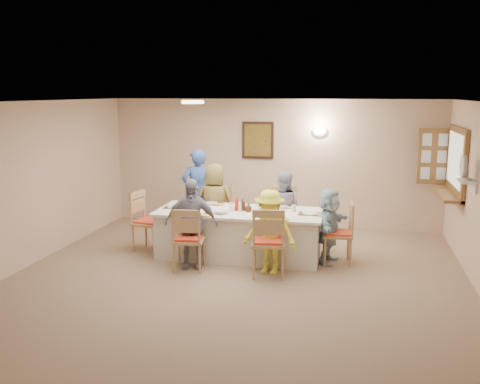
% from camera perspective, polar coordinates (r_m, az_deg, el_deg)
% --- Properties ---
extents(ground, '(7.00, 7.00, 0.00)m').
position_cam_1_polar(ground, '(7.49, -0.83, -9.93)').
color(ground, '#846B54').
extents(room_walls, '(7.00, 7.00, 7.00)m').
position_cam_1_polar(room_walls, '(7.10, -0.86, 1.59)').
color(room_walls, beige).
rests_on(room_walls, ground).
extents(wall_picture, '(0.62, 0.05, 0.72)m').
position_cam_1_polar(wall_picture, '(10.51, 1.91, 5.54)').
color(wall_picture, black).
rests_on(wall_picture, room_walls).
extents(wall_sconce, '(0.26, 0.09, 0.18)m').
position_cam_1_polar(wall_sconce, '(10.32, 8.50, 6.45)').
color(wall_sconce, white).
rests_on(wall_sconce, room_walls).
extents(ceiling_light, '(0.36, 0.36, 0.05)m').
position_cam_1_polar(ceiling_light, '(8.73, -5.06, 9.53)').
color(ceiling_light, white).
rests_on(ceiling_light, room_walls).
extents(serving_hatch, '(0.06, 1.50, 1.15)m').
position_cam_1_polar(serving_hatch, '(9.43, 22.12, 2.96)').
color(serving_hatch, olive).
rests_on(serving_hatch, room_walls).
extents(hatch_sill, '(0.30, 1.50, 0.05)m').
position_cam_1_polar(hatch_sill, '(9.49, 21.19, -0.15)').
color(hatch_sill, olive).
rests_on(hatch_sill, room_walls).
extents(shutter_door, '(0.55, 0.04, 1.00)m').
position_cam_1_polar(shutter_door, '(10.14, 19.98, 3.59)').
color(shutter_door, olive).
rests_on(shutter_door, room_walls).
extents(fan_shelf, '(0.22, 0.36, 0.03)m').
position_cam_1_polar(fan_shelf, '(8.11, 23.05, 1.05)').
color(fan_shelf, white).
rests_on(fan_shelf, room_walls).
extents(desk_fan, '(0.30, 0.30, 0.28)m').
position_cam_1_polar(desk_fan, '(8.08, 22.92, 2.10)').
color(desk_fan, '#A5A5A8').
rests_on(desk_fan, fan_shelf).
extents(dining_table, '(2.66, 1.13, 0.76)m').
position_cam_1_polar(dining_table, '(8.64, -0.03, -4.47)').
color(dining_table, silver).
rests_on(dining_table, ground).
extents(chair_back_left, '(0.55, 0.55, 0.98)m').
position_cam_1_polar(chair_back_left, '(9.51, -2.52, -2.38)').
color(chair_back_left, tan).
rests_on(chair_back_left, ground).
extents(chair_back_right, '(0.55, 0.55, 1.02)m').
position_cam_1_polar(chair_back_right, '(9.27, 4.67, -2.63)').
color(chair_back_right, tan).
rests_on(chair_back_right, ground).
extents(chair_front_left, '(0.52, 0.52, 0.97)m').
position_cam_1_polar(chair_front_left, '(8.02, -5.48, -4.93)').
color(chair_front_left, tan).
rests_on(chair_front_left, ground).
extents(chair_front_right, '(0.57, 0.57, 1.03)m').
position_cam_1_polar(chair_front_right, '(7.74, 3.04, -5.24)').
color(chair_front_right, tan).
rests_on(chair_front_right, ground).
extents(chair_left_end, '(0.56, 0.56, 1.01)m').
position_cam_1_polar(chair_left_end, '(9.06, -9.65, -3.09)').
color(chair_left_end, tan).
rests_on(chair_left_end, ground).
extents(chair_right_end, '(0.51, 0.51, 0.97)m').
position_cam_1_polar(chair_right_end, '(8.43, 10.35, -4.30)').
color(chair_right_end, tan).
rests_on(chair_right_end, ground).
extents(diner_back_left, '(0.73, 0.50, 1.42)m').
position_cam_1_polar(diner_back_left, '(9.35, -2.72, -1.24)').
color(diner_back_left, olive).
rests_on(diner_back_left, ground).
extents(diner_back_right, '(0.66, 0.52, 1.33)m').
position_cam_1_polar(diner_back_right, '(9.12, 4.58, -1.86)').
color(diner_back_right, '#ACA8C7').
rests_on(diner_back_right, ground).
extents(diner_front_left, '(0.93, 0.65, 1.37)m').
position_cam_1_polar(diner_front_left, '(8.08, -5.24, -3.36)').
color(diner_front_left, '#908FA3').
rests_on(diner_front_left, ground).
extents(diner_front_right, '(0.97, 0.76, 1.24)m').
position_cam_1_polar(diner_front_right, '(7.83, 3.19, -4.27)').
color(diner_front_right, '#FDF93F').
rests_on(diner_front_right, ground).
extents(diner_right_end, '(1.23, 0.78, 1.17)m').
position_cam_1_polar(diner_right_end, '(8.41, 9.48, -3.60)').
color(diner_right_end, '#A7CADB').
rests_on(diner_right_end, ground).
extents(caregiver, '(0.87, 0.81, 1.61)m').
position_cam_1_polar(caregiver, '(9.89, -4.53, -0.03)').
color(caregiver, '#3958B1').
rests_on(caregiver, ground).
extents(placemat_fl, '(0.34, 0.25, 0.01)m').
position_cam_1_polar(placemat_fl, '(8.30, -4.71, -2.40)').
color(placemat_fl, '#472B19').
rests_on(placemat_fl, dining_table).
extents(plate_fl, '(0.23, 0.23, 0.01)m').
position_cam_1_polar(plate_fl, '(8.30, -4.71, -2.34)').
color(plate_fl, white).
rests_on(plate_fl, dining_table).
extents(napkin_fl, '(0.13, 0.13, 0.01)m').
position_cam_1_polar(napkin_fl, '(8.21, -3.61, -2.50)').
color(napkin_fl, gold).
rests_on(napkin_fl, dining_table).
extents(placemat_fr, '(0.37, 0.27, 0.01)m').
position_cam_1_polar(placemat_fr, '(8.04, 3.51, -2.83)').
color(placemat_fr, '#472B19').
rests_on(placemat_fr, dining_table).
extents(plate_fr, '(0.22, 0.22, 0.01)m').
position_cam_1_polar(plate_fr, '(8.04, 3.51, -2.76)').
color(plate_fr, white).
rests_on(plate_fr, dining_table).
extents(napkin_fr, '(0.14, 0.14, 0.01)m').
position_cam_1_polar(napkin_fr, '(7.96, 4.73, -2.92)').
color(napkin_fr, gold).
rests_on(napkin_fr, dining_table).
extents(placemat_bl, '(0.38, 0.28, 0.01)m').
position_cam_1_polar(placemat_bl, '(9.09, -3.15, -1.24)').
color(placemat_bl, '#472B19').
rests_on(placemat_bl, dining_table).
extents(plate_bl, '(0.23, 0.23, 0.01)m').
position_cam_1_polar(plate_bl, '(9.09, -3.15, -1.18)').
color(plate_bl, white).
rests_on(plate_bl, dining_table).
extents(napkin_bl, '(0.14, 0.14, 0.01)m').
position_cam_1_polar(napkin_bl, '(9.00, -2.13, -1.31)').
color(napkin_bl, gold).
rests_on(napkin_bl, dining_table).
extents(placemat_br, '(0.33, 0.25, 0.01)m').
position_cam_1_polar(placemat_br, '(8.85, 4.36, -1.59)').
color(placemat_br, '#472B19').
rests_on(placemat_br, dining_table).
extents(plate_br, '(0.23, 0.23, 0.01)m').
position_cam_1_polar(plate_br, '(8.85, 4.36, -1.52)').
color(plate_br, white).
rests_on(plate_br, dining_table).
extents(napkin_br, '(0.14, 0.14, 0.01)m').
position_cam_1_polar(napkin_br, '(8.78, 5.48, -1.66)').
color(napkin_br, gold).
rests_on(napkin_br, dining_table).
extents(placemat_le, '(0.34, 0.25, 0.01)m').
position_cam_1_polar(placemat_le, '(8.85, -7.00, -1.64)').
color(placemat_le, '#472B19').
rests_on(placemat_le, dining_table).
extents(plate_le, '(0.25, 0.25, 0.02)m').
position_cam_1_polar(plate_le, '(8.85, -7.00, -1.57)').
color(plate_le, white).
rests_on(plate_le, dining_table).
extents(napkin_le, '(0.15, 0.15, 0.01)m').
position_cam_1_polar(napkin_le, '(8.74, -6.00, -1.72)').
color(napkin_le, gold).
rests_on(napkin_le, dining_table).
extents(placemat_re, '(0.36, 0.26, 0.01)m').
position_cam_1_polar(placemat_re, '(8.39, 7.47, -2.33)').
color(placemat_re, '#472B19').
rests_on(placemat_re, dining_table).
extents(plate_re, '(0.24, 0.24, 0.01)m').
position_cam_1_polar(plate_re, '(8.38, 7.47, -2.27)').
color(plate_re, white).
rests_on(plate_re, dining_table).
extents(napkin_re, '(0.14, 0.14, 0.01)m').
position_cam_1_polar(napkin_re, '(8.32, 8.68, -2.41)').
color(napkin_re, gold).
rests_on(napkin_re, dining_table).
extents(teacup_a, '(0.10, 0.10, 0.08)m').
position_cam_1_polar(teacup_a, '(8.45, -5.58, -1.93)').
color(teacup_a, white).
rests_on(teacup_a, dining_table).
extents(teacup_b, '(0.10, 0.10, 0.09)m').
position_cam_1_polar(teacup_b, '(8.98, 3.42, -1.12)').
color(teacup_b, white).
rests_on(teacup_b, dining_table).
extents(bowl_a, '(0.28, 0.28, 0.06)m').
position_cam_1_polar(bowl_a, '(8.36, -2.07, -2.11)').
color(bowl_a, white).
rests_on(bowl_a, dining_table).
extents(bowl_b, '(0.30, 0.30, 0.07)m').
position_cam_1_polar(bowl_b, '(8.70, 2.54, -1.57)').
color(bowl_b, white).
rests_on(bowl_b, dining_table).
extents(condiment_ketchup, '(0.10, 0.10, 0.22)m').
position_cam_1_polar(condiment_ketchup, '(8.55, -0.32, -1.27)').
color(condiment_ketchup, red).
rests_on(condiment_ketchup, dining_table).
extents(condiment_brown, '(0.13, 0.13, 0.19)m').
position_cam_1_polar(condiment_brown, '(8.56, 0.27, -1.33)').
color(condiment_brown, '#472213').
rests_on(condiment_brown, dining_table).
extents(condiment_malt, '(0.20, 0.20, 0.15)m').
position_cam_1_polar(condiment_malt, '(8.47, 0.90, -1.63)').
color(condiment_malt, '#472213').
rests_on(condiment_malt, dining_table).
extents(drinking_glass, '(0.07, 0.07, 0.10)m').
position_cam_1_polar(drinking_glass, '(8.62, -0.93, -1.53)').
color(drinking_glass, silver).
rests_on(drinking_glass, dining_table).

